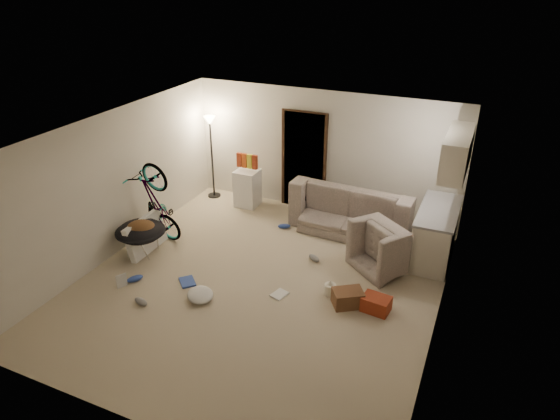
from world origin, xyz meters
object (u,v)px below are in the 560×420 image
at_px(tv_box, 146,235).
at_px(drink_case_b, 376,304).
at_px(bicycle, 159,220).
at_px(armchair, 392,250).
at_px(floor_lamp, 211,140).
at_px(mini_fridge, 248,188).
at_px(kitchen_counter, 436,234).
at_px(drink_case_a, 348,298).
at_px(juicer, 330,288).
at_px(saucer_chair, 141,235).
at_px(sofa, 353,212).

bearing_deg(tv_box, drink_case_b, -1.63).
bearing_deg(bicycle, armchair, -70.05).
distance_m(floor_lamp, mini_fridge, 1.28).
relative_size(floor_lamp, kitchen_counter, 1.21).
bearing_deg(drink_case_b, drink_case_a, -167.93).
bearing_deg(kitchen_counter, tv_box, -158.41).
height_order(armchair, drink_case_b, armchair).
bearing_deg(juicer, kitchen_counter, 54.47).
height_order(mini_fridge, juicer, mini_fridge).
distance_m(tv_box, drink_case_a, 3.78).
relative_size(armchair, bicycle, 0.59).
xyz_separation_m(bicycle, saucer_chair, (0.00, -0.52, -0.06)).
bearing_deg(armchair, bicycle, 50.18).
bearing_deg(armchair, drink_case_a, 113.77).
xyz_separation_m(tv_box, drink_case_a, (3.77, -0.09, -0.18)).
bearing_deg(saucer_chair, tv_box, 90.00).
xyz_separation_m(bicycle, tv_box, (0.00, -0.40, -0.12)).
xyz_separation_m(floor_lamp, kitchen_counter, (4.83, -0.65, -0.87)).
relative_size(floor_lamp, mini_fridge, 2.31).
bearing_deg(floor_lamp, sofa, -3.54).
relative_size(saucer_chair, tv_box, 0.92).
distance_m(bicycle, saucer_chair, 0.52).
height_order(drink_case_b, juicer, juicer).
bearing_deg(saucer_chair, juicer, 2.99).
bearing_deg(drink_case_a, bicycle, 139.19).
distance_m(kitchen_counter, tv_box, 5.09).
height_order(kitchen_counter, drink_case_b, kitchen_counter).
distance_m(floor_lamp, sofa, 3.38).
bearing_deg(floor_lamp, kitchen_counter, -7.66).
relative_size(kitchen_counter, drink_case_a, 3.38).
xyz_separation_m(bicycle, drink_case_a, (3.77, -0.49, -0.30)).
bearing_deg(sofa, floor_lamp, -0.70).
bearing_deg(drink_case_b, bicycle, -179.50).
distance_m(sofa, bicycle, 3.67).
bearing_deg(mini_fridge, drink_case_b, -36.06).
xyz_separation_m(kitchen_counter, mini_fridge, (-3.94, 0.55, -0.05)).
distance_m(tv_box, drink_case_b, 4.20).
bearing_deg(drink_case_a, sofa, 71.48).
bearing_deg(drink_case_b, tv_box, -174.01).
distance_m(sofa, juicer, 2.29).
height_order(saucer_chair, tv_box, tv_box).
bearing_deg(drink_case_b, saucer_chair, -172.41).
height_order(armchair, saucer_chair, armchair).
xyz_separation_m(sofa, juicer, (0.31, -2.26, -0.23)).
distance_m(kitchen_counter, juicer, 2.25).
xyz_separation_m(mini_fridge, tv_box, (-0.79, -2.42, -0.08)).
bearing_deg(mini_fridge, saucer_chair, -107.36).
bearing_deg(drink_case_a, drink_case_b, -27.97).
bearing_deg(drink_case_a, armchair, 41.95).
height_order(sofa, armchair, sofa).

